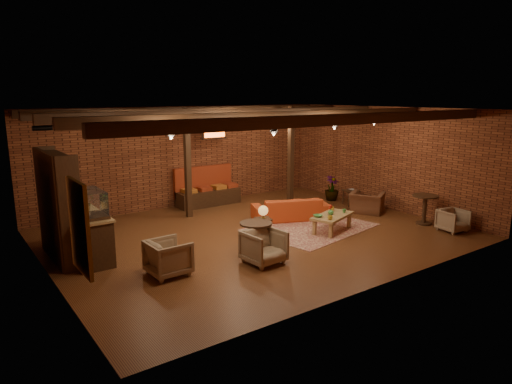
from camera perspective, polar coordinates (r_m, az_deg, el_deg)
floor at (r=11.92m, az=0.04°, el=-5.31°), size 10.00×10.00×0.00m
ceiling at (r=11.37m, az=0.04°, el=10.26°), size 10.00×8.00×0.02m
wall_back at (r=14.94m, az=-8.95°, el=4.40°), size 10.00×0.02×3.20m
wall_front at (r=8.67m, az=15.62°, el=-1.47°), size 10.00×0.02×3.20m
wall_left at (r=9.59m, az=-25.05°, el=-0.89°), size 0.02×8.00×3.20m
wall_right at (r=14.98m, az=15.84°, el=4.11°), size 0.02×8.00×3.20m
ceiling_beams at (r=11.38m, az=0.04°, el=9.65°), size 9.80×6.40×0.22m
ceiling_pipe at (r=12.72m, az=-4.21°, el=8.85°), size 9.60×0.12×0.12m
post_left at (r=13.43m, az=-8.54°, el=3.55°), size 0.16×0.16×3.20m
post_right at (r=14.80m, az=4.37°, el=4.44°), size 0.16×0.16×3.20m
service_counter at (r=10.91m, az=-21.04°, el=-3.42°), size 0.80×2.50×1.60m
plant_counter at (r=11.02m, az=-20.97°, el=-1.01°), size 0.35×0.39×0.30m
shelving_hutch at (r=10.82m, az=-23.38°, el=-1.54°), size 0.52×2.00×2.40m
chalkboard_menu at (r=7.41m, az=-21.13°, el=-4.13°), size 0.08×0.96×1.46m
banquette at (r=15.01m, az=-6.00°, el=0.25°), size 2.10×0.70×1.00m
service_sign at (r=14.35m, az=-5.26°, el=7.20°), size 0.86×0.06×0.30m
ceiling_spotlights at (r=11.39m, az=0.04°, el=8.55°), size 6.40×4.40×0.28m
rug at (r=12.60m, az=6.83°, el=-4.40°), size 3.58×2.97×0.01m
sofa at (r=13.29m, az=4.33°, el=-2.06°), size 2.36×1.62×0.64m
coffee_table at (r=12.22m, az=9.48°, el=-3.06°), size 1.47×1.05×0.71m
side_table_lamp at (r=11.60m, az=0.90°, el=-2.65°), size 0.49×0.49×0.81m
round_table_left at (r=10.28m, az=-0.01°, el=-5.15°), size 0.73×0.73×0.76m
armchair_a at (r=9.39m, az=-10.90°, el=-7.83°), size 0.75×0.80×0.80m
armchair_b at (r=9.84m, az=0.99°, el=-6.67°), size 0.83×0.78×0.80m
armchair_right at (r=14.36m, az=13.72°, el=-0.88°), size 1.03×1.16×0.85m
side_table_book at (r=15.20m, az=11.80°, el=0.10°), size 0.57×0.57×0.53m
round_table_right at (r=13.56m, az=20.36°, el=-1.50°), size 0.71×0.71×0.83m
armchair_far at (r=13.16m, az=23.42°, el=-3.16°), size 0.71×0.68×0.65m
plant_tall at (r=15.65m, az=9.57°, el=3.49°), size 1.59×1.59×2.53m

